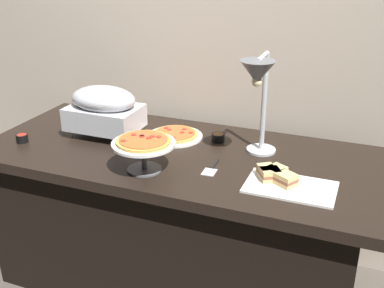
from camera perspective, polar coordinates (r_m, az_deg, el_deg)
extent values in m
plane|color=#4C443D|center=(2.68, -1.59, -15.89)|extent=(8.00, 8.00, 0.00)
cube|color=#B7A893|center=(2.59, 2.56, 12.31)|extent=(4.40, 0.04, 2.40)
cube|color=black|center=(2.29, -1.79, -1.45)|extent=(1.90, 0.84, 0.05)
cube|color=black|center=(2.47, -1.68, -9.49)|extent=(1.75, 0.74, 0.71)
cylinder|color=#B7BABF|center=(2.50, -14.34, 1.17)|extent=(0.01, 0.01, 0.04)
cylinder|color=#B7BABF|center=(2.35, -8.56, 0.21)|extent=(0.01, 0.01, 0.04)
cylinder|color=#B7BABF|center=(2.65, -11.91, 2.66)|extent=(0.01, 0.01, 0.04)
cylinder|color=#B7BABF|center=(2.51, -6.34, 1.85)|extent=(0.01, 0.01, 0.04)
cube|color=#B7BABF|center=(2.48, -10.46, 3.18)|extent=(0.36, 0.25, 0.11)
ellipsoid|color=#B7BABF|center=(2.44, -10.62, 5.35)|extent=(0.34, 0.23, 0.13)
cylinder|color=#B7BABF|center=(2.30, 8.30, -0.71)|extent=(0.14, 0.14, 0.01)
cylinder|color=#B7BABF|center=(2.22, 8.65, 4.92)|extent=(0.02, 0.02, 0.46)
cylinder|color=#B7BABF|center=(2.08, 8.50, 10.36)|extent=(0.02, 0.16, 0.02)
cone|color=#595B60|center=(2.01, 7.86, 8.52)|extent=(0.15, 0.15, 0.10)
sphere|color=#F9EAB2|center=(2.02, 7.80, 7.42)|extent=(0.04, 0.04, 0.04)
cylinder|color=white|center=(2.44, -2.08, 0.93)|extent=(0.28, 0.28, 0.01)
cylinder|color=#C68E42|center=(2.43, -2.08, 1.19)|extent=(0.23, 0.23, 0.01)
cylinder|color=#C65628|center=(2.43, -2.08, 1.36)|extent=(0.21, 0.21, 0.00)
cylinder|color=maroon|center=(2.47, -0.95, 1.80)|extent=(0.02, 0.02, 0.00)
cylinder|color=maroon|center=(2.42, -0.21, 1.38)|extent=(0.02, 0.02, 0.00)
cylinder|color=maroon|center=(2.38, -3.46, 0.91)|extent=(0.02, 0.02, 0.00)
cylinder|color=maroon|center=(2.49, -3.14, 1.94)|extent=(0.02, 0.02, 0.00)
cylinder|color=maroon|center=(2.46, -2.76, 1.73)|extent=(0.02, 0.02, 0.00)
cylinder|color=maroon|center=(2.36, -2.29, 0.75)|extent=(0.02, 0.02, 0.00)
cylinder|color=maroon|center=(2.42, -1.19, 1.40)|extent=(0.02, 0.02, 0.00)
cylinder|color=#595B60|center=(2.08, -5.78, -1.64)|extent=(0.02, 0.02, 0.12)
cylinder|color=#595B60|center=(2.10, -5.72, -3.03)|extent=(0.15, 0.15, 0.01)
cylinder|color=white|center=(2.05, -5.85, 0.04)|extent=(0.28, 0.28, 0.01)
cylinder|color=#C68E42|center=(2.05, -5.87, 0.34)|extent=(0.24, 0.24, 0.01)
cylinder|color=#C65628|center=(2.04, -5.88, 0.55)|extent=(0.21, 0.21, 0.00)
cylinder|color=maroon|center=(2.08, -6.03, 1.02)|extent=(0.02, 0.02, 0.00)
cylinder|color=maroon|center=(2.05, -5.22, 0.73)|extent=(0.02, 0.02, 0.00)
cylinder|color=maroon|center=(2.03, -8.27, 0.39)|extent=(0.02, 0.02, 0.00)
cylinder|color=maroon|center=(2.06, -4.13, 0.88)|extent=(0.02, 0.02, 0.00)
cylinder|color=maroon|center=(2.07, -6.04, 0.91)|extent=(0.02, 0.02, 0.00)
cylinder|color=maroon|center=(2.06, -4.79, 0.89)|extent=(0.02, 0.02, 0.00)
cylinder|color=maroon|center=(2.09, -7.02, 1.11)|extent=(0.02, 0.02, 0.00)
cube|color=white|center=(1.98, 11.76, -5.11)|extent=(0.36, 0.23, 0.01)
cube|color=tan|center=(2.01, 9.33, -4.04)|extent=(0.10, 0.10, 0.02)
cube|color=brown|center=(2.00, 9.36, -3.63)|extent=(0.10, 0.10, 0.01)
cube|color=tan|center=(2.00, 9.39, -3.22)|extent=(0.10, 0.10, 0.02)
cube|color=tan|center=(1.98, 11.18, -4.60)|extent=(0.10, 0.10, 0.02)
cube|color=brown|center=(1.97, 11.21, -4.19)|extent=(0.10, 0.10, 0.01)
cube|color=tan|center=(1.97, 11.25, -3.78)|extent=(0.10, 0.10, 0.02)
cube|color=tan|center=(2.03, 10.00, -3.79)|extent=(0.10, 0.10, 0.02)
cube|color=brown|center=(2.02, 10.03, -3.38)|extent=(0.10, 0.10, 0.01)
cube|color=tan|center=(2.02, 10.06, -2.98)|extent=(0.10, 0.10, 0.02)
cube|color=tan|center=(2.03, 8.91, -3.71)|extent=(0.10, 0.10, 0.02)
cube|color=brown|center=(2.02, 8.94, -3.30)|extent=(0.10, 0.10, 0.01)
cube|color=tan|center=(2.02, 8.97, -2.90)|extent=(0.10, 0.10, 0.02)
cylinder|color=black|center=(2.39, 3.14, 0.79)|extent=(0.07, 0.07, 0.04)
cylinder|color=#562D14|center=(2.38, 3.15, 1.16)|extent=(0.05, 0.05, 0.01)
cylinder|color=black|center=(2.52, -19.75, 0.66)|extent=(0.06, 0.06, 0.04)
cylinder|color=maroon|center=(2.52, -19.81, 1.01)|extent=(0.05, 0.05, 0.01)
cube|color=#B7BABF|center=(2.07, 2.08, -3.41)|extent=(0.06, 0.07, 0.00)
cylinder|color=black|center=(2.14, 2.75, -2.40)|extent=(0.02, 0.10, 0.01)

